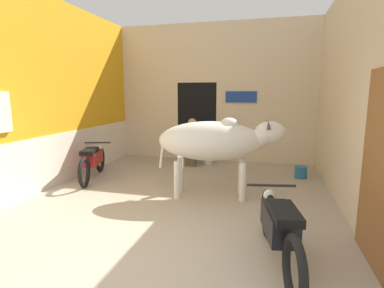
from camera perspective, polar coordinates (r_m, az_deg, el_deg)
The scene contains 10 objects.
ground_plane at distance 3.40m, azimuth -15.27°, elevation -23.30°, with size 30.00×30.00×0.00m, color tan.
wall_left_shopfront at distance 6.70m, azimuth -24.53°, elevation 8.28°, with size 0.25×5.55×3.66m.
wall_back_with_doorway at distance 8.40m, azimuth 3.42°, elevation 7.95°, with size 5.27×0.93×3.66m.
wall_right_with_door at distance 5.32m, azimuth 28.36°, elevation 8.27°, with size 0.22×5.55×3.66m.
cow at distance 5.25m, azimuth 4.56°, elevation 0.55°, with size 2.24×0.99×1.41m.
motorcycle_near at distance 3.43m, azimuth 16.22°, elevation -14.97°, with size 0.60×1.85×0.75m.
motorcycle_far at distance 6.77m, azimuth -18.41°, elevation -2.94°, with size 0.73×1.76×0.73m.
shopkeeper_seated at distance 7.60m, azimuth -0.04°, elevation 0.74°, with size 0.37×0.34×1.20m.
plastic_stool at distance 7.81m, azimuth 3.11°, elevation -2.05°, with size 0.34×0.34×0.46m.
bucket at distance 6.97m, azimuth 19.99°, elevation -5.04°, with size 0.26×0.26×0.26m.
Camera 1 is at (1.49, -2.44, 1.83)m, focal length 28.00 mm.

